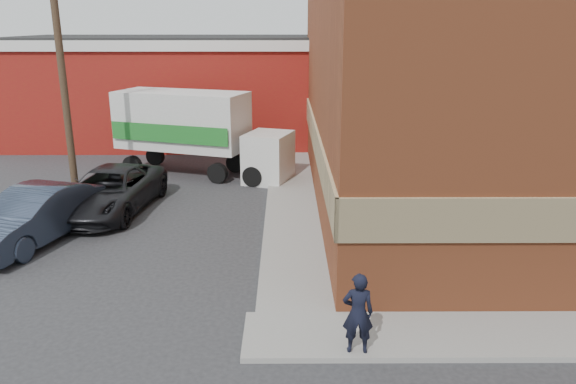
% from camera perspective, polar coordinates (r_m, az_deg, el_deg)
% --- Properties ---
extents(ground, '(90.00, 90.00, 0.00)m').
position_cam_1_polar(ground, '(12.86, -1.97, -12.56)').
color(ground, '#28282B').
rests_on(ground, ground).
extents(brick_building, '(14.25, 18.25, 9.36)m').
position_cam_1_polar(brick_building, '(21.82, 22.01, 11.39)').
color(brick_building, '#9A4927').
rests_on(brick_building, ground).
extents(sidewalk_west, '(1.80, 18.00, 0.12)m').
position_cam_1_polar(sidewalk_west, '(21.15, 0.33, -0.34)').
color(sidewalk_west, gray).
rests_on(sidewalk_west, ground).
extents(warehouse, '(16.30, 8.30, 5.60)m').
position_cam_1_polar(warehouse, '(32.03, -11.96, 10.24)').
color(warehouse, maroon).
rests_on(warehouse, ground).
extents(utility_pole, '(2.00, 0.26, 9.00)m').
position_cam_1_polar(utility_pole, '(21.73, -22.00, 11.54)').
color(utility_pole, '#453222').
rests_on(utility_pole, ground).
extents(man, '(0.62, 0.42, 1.66)m').
position_cam_1_polar(man, '(11.13, 7.11, -12.11)').
color(man, black).
rests_on(man, sidewalk_south).
extents(sedan, '(3.04, 5.21, 1.62)m').
position_cam_1_polar(sedan, '(18.29, -24.39, -2.21)').
color(sedan, '#2A3446').
rests_on(sedan, ground).
extents(suv_a, '(3.19, 5.72, 1.51)m').
position_cam_1_polar(suv_a, '(20.26, -17.63, 0.13)').
color(suv_a, black).
rests_on(suv_a, ground).
extents(box_truck, '(7.45, 4.33, 3.53)m').
position_cam_1_polar(box_truck, '(24.11, -9.23, 6.43)').
color(box_truck, silver).
rests_on(box_truck, ground).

